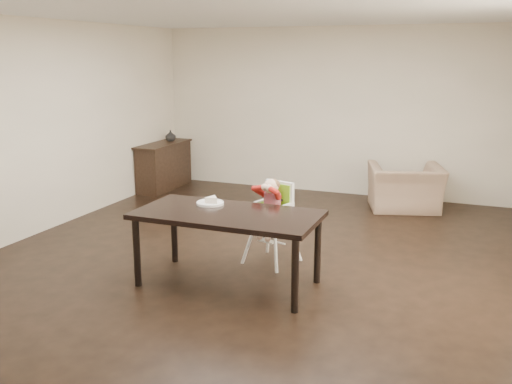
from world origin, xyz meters
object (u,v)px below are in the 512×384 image
high_chair (273,203)px  sideboard (164,166)px  dining_table (228,220)px  armchair (405,180)px

high_chair → sideboard: high_chair is taller
dining_table → high_chair: 0.79m
sideboard → dining_table: bearing=-51.3°
high_chair → dining_table: bearing=-88.6°
dining_table → sideboard: (-2.76, 3.45, -0.27)m
dining_table → high_chair: high_chair is taller
armchair → sideboard: bearing=-15.6°
high_chair → sideboard: 4.00m
high_chair → armchair: high_chair is taller
sideboard → armchair: bearing=1.4°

